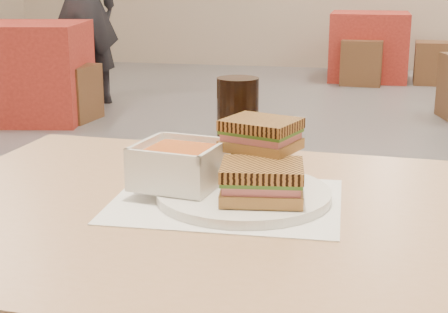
% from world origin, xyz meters
% --- Properties ---
extents(main_table, '(1.24, 0.77, 0.75)m').
position_xyz_m(main_table, '(0.14, -2.03, 0.64)').
color(main_table, tan).
rests_on(main_table, ground).
extents(tray_liner, '(0.34, 0.27, 0.00)m').
position_xyz_m(tray_liner, '(0.01, -2.00, 0.75)').
color(tray_liner, white).
rests_on(tray_liner, main_table).
extents(plate, '(0.26, 0.26, 0.01)m').
position_xyz_m(plate, '(0.04, -1.98, 0.76)').
color(plate, white).
rests_on(plate, tray_liner).
extents(soup_bowl, '(0.14, 0.14, 0.06)m').
position_xyz_m(soup_bowl, '(-0.06, -1.98, 0.80)').
color(soup_bowl, white).
rests_on(soup_bowl, plate).
extents(panini_lower, '(0.13, 0.11, 0.05)m').
position_xyz_m(panini_lower, '(0.07, -2.02, 0.79)').
color(panini_lower, '#A8713D').
rests_on(panini_lower, plate).
extents(panini_upper, '(0.13, 0.12, 0.05)m').
position_xyz_m(panini_upper, '(0.06, -1.94, 0.84)').
color(panini_upper, '#A8713D').
rests_on(panini_upper, panini_lower).
extents(cola_glass, '(0.07, 0.07, 0.16)m').
position_xyz_m(cola_glass, '(-0.01, -1.80, 0.83)').
color(cola_glass, black).
rests_on(cola_glass, main_table).
extents(bg_table_0, '(0.95, 0.95, 0.72)m').
position_xyz_m(bg_table_0, '(-2.25, 1.71, 0.36)').
color(bg_table_0, '#BA3529').
rests_on(bg_table_0, ground).
extents(bg_table_2, '(0.78, 0.78, 0.69)m').
position_xyz_m(bg_table_2, '(0.25, 4.23, 0.34)').
color(bg_table_2, '#BA3529').
rests_on(bg_table_2, ground).
extents(bg_chair_0r, '(0.41, 0.41, 0.41)m').
position_xyz_m(bg_chair_0r, '(-1.94, 1.73, 0.21)').
color(bg_chair_0r, brown).
rests_on(bg_chair_0r, ground).
extents(bg_chair_2l, '(0.42, 0.42, 0.44)m').
position_xyz_m(bg_chair_2l, '(0.20, 3.88, 0.22)').
color(bg_chair_2l, brown).
rests_on(bg_chair_2l, ground).
extents(bg_chair_2r, '(0.39, 0.39, 0.42)m').
position_xyz_m(bg_chair_2r, '(0.90, 4.05, 0.21)').
color(bg_chair_2r, brown).
rests_on(bg_chair_2r, ground).
extents(patron_a, '(0.71, 0.67, 1.63)m').
position_xyz_m(patron_a, '(-2.08, 2.36, 0.81)').
color(patron_a, black).
rests_on(patron_a, ground).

